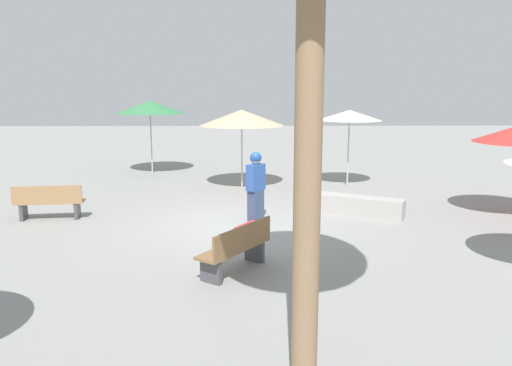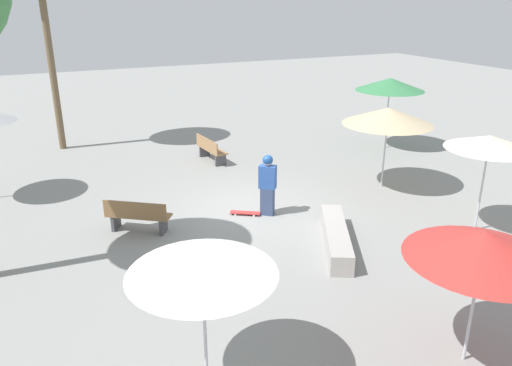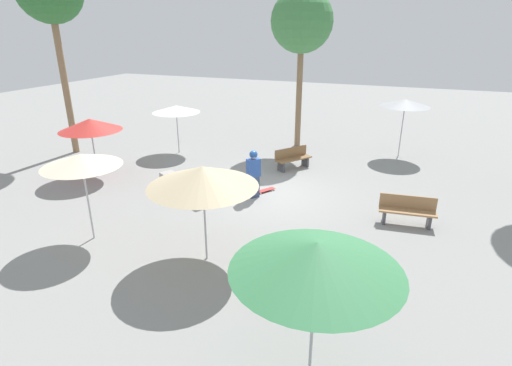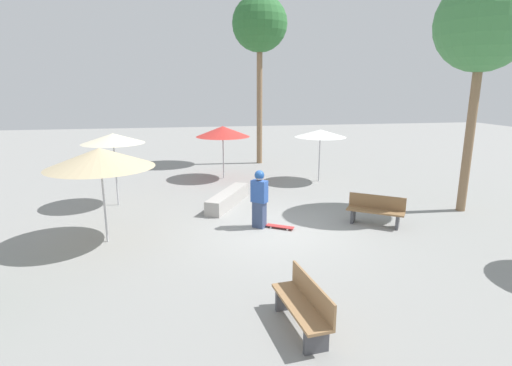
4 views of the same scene
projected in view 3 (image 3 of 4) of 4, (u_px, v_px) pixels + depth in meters
name	position (u px, v px, depth m)	size (l,w,h in m)	color
ground_plane	(267.00, 194.00, 13.92)	(60.00, 60.00, 0.00)	gray
skater_main	(253.00, 172.00, 13.40)	(0.49, 0.47, 1.66)	#38476B
skateboard	(265.00, 190.00, 14.11)	(0.78, 0.60, 0.07)	red
concrete_ledge	(185.00, 187.00, 13.89)	(1.72, 2.68, 0.47)	#A8A39E
bench_near	(293.00, 158.00, 16.34)	(1.56, 1.28, 0.85)	#47474C
bench_far	(407.00, 211.00, 11.69)	(0.62, 1.64, 0.85)	#47474C
shade_umbrella_green	(317.00, 257.00, 5.63)	(2.53, 2.53, 2.65)	#B7B7BC
shade_umbrella_cream	(81.00, 160.00, 10.23)	(2.03, 2.03, 2.43)	#B7B7BC
shade_umbrella_red	(90.00, 125.00, 14.88)	(2.30, 2.30, 2.27)	#B7B7BC
shade_umbrella_tan	(203.00, 177.00, 9.27)	(2.63, 2.63, 2.45)	#B7B7BC
shade_umbrella_white	(176.00, 109.00, 17.84)	(2.14, 2.14, 2.18)	#B7B7BC
shade_umbrella_grey	(405.00, 103.00, 17.21)	(2.12, 2.12, 2.55)	#B7B7BC
palm_tree_center_right	(302.00, 22.00, 17.63)	(2.78, 2.78, 7.09)	#896B4C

